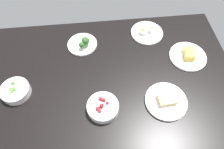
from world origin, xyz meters
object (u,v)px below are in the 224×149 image
at_px(plate_cheese, 188,56).
at_px(plate_eggs, 147,32).
at_px(plate_sandwich, 166,101).
at_px(bowl_berries, 103,107).
at_px(bowl_peas, 15,91).
at_px(plate_broccoli, 83,44).

xyz_separation_m(plate_cheese, plate_eggs, (0.20, -0.21, -0.00)).
bearing_deg(plate_sandwich, bowl_berries, 1.12).
height_order(plate_eggs, bowl_peas, bowl_peas).
distance_m(bowl_berries, plate_sandwich, 0.32).
bearing_deg(bowl_berries, plate_cheese, -152.16).
bearing_deg(plate_eggs, bowl_peas, 24.53).
bearing_deg(plate_cheese, plate_eggs, -46.14).
height_order(plate_cheese, plate_sandwich, plate_cheese).
relative_size(plate_eggs, plate_sandwich, 0.94).
distance_m(plate_eggs, plate_broccoli, 0.40).
distance_m(plate_sandwich, plate_broccoli, 0.58).
bearing_deg(plate_broccoli, bowl_berries, 101.57).
distance_m(bowl_berries, plate_eggs, 0.57).
relative_size(bowl_berries, plate_sandwich, 0.74).
bearing_deg(plate_eggs, plate_sandwich, 90.40).
relative_size(bowl_peas, plate_broccoli, 0.84).
relative_size(plate_sandwich, plate_broccoli, 1.20).
xyz_separation_m(bowl_berries, plate_broccoli, (0.09, -0.42, -0.01)).
height_order(bowl_berries, plate_eggs, bowl_berries).
bearing_deg(plate_eggs, plate_cheese, 133.86).
bearing_deg(plate_sandwich, bowl_peas, -9.85).
height_order(bowl_peas, plate_broccoli, plate_broccoli).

